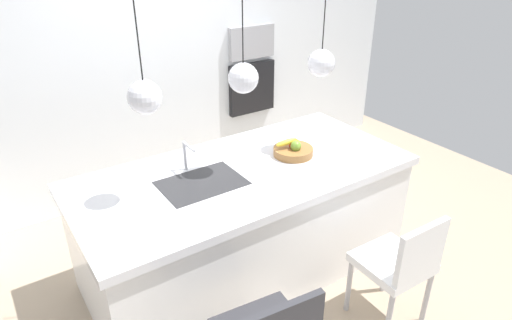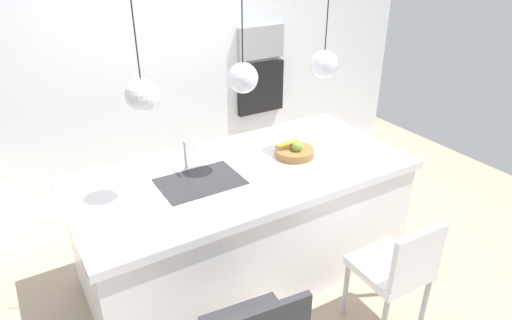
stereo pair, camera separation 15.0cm
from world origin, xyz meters
name	(u,v)px [view 1 (the left image)]	position (x,y,z in m)	size (l,w,h in m)	color
floor	(246,266)	(0.00, 0.00, 0.00)	(6.60, 6.60, 0.00)	tan
back_wall	(150,64)	(0.00, 1.65, 1.30)	(6.00, 0.10, 2.60)	white
kitchen_island	(245,221)	(0.00, 0.00, 0.45)	(2.44, 1.15, 0.89)	white
sink_basin	(202,184)	(-0.35, 0.00, 0.89)	(0.56, 0.40, 0.02)	#2D2D30
faucet	(186,153)	(-0.35, 0.21, 1.03)	(0.02, 0.17, 0.22)	silver
fruit_bowl	(293,150)	(0.44, -0.01, 0.94)	(0.30, 0.30, 0.14)	#9E6B38
microwave	(251,42)	(1.11, 1.58, 1.39)	(0.54, 0.08, 0.34)	#9E9EA3
oven	(251,88)	(1.11, 1.58, 0.89)	(0.56, 0.08, 0.56)	black
chair_middle	(400,263)	(0.52, -1.04, 0.51)	(0.44, 0.44, 0.87)	white
pendant_light_left	(145,97)	(-0.67, 0.00, 1.57)	(0.20, 0.20, 0.80)	silver
pendant_light_center	(243,78)	(0.00, 0.00, 1.57)	(0.20, 0.20, 0.80)	silver
pendant_light_right	(321,63)	(0.67, 0.00, 1.57)	(0.20, 0.20, 0.80)	silver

